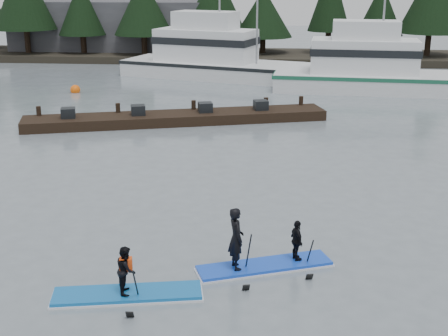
# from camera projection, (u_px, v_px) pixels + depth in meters

# --- Properties ---
(ground) EXTENTS (160.00, 160.00, 0.00)m
(ground) POSITION_uv_depth(u_px,v_px,m) (203.00, 278.00, 16.06)
(ground) COLOR slate
(ground) RESTS_ON ground
(far_shore) EXTENTS (70.00, 8.00, 0.60)m
(far_shore) POSITION_uv_depth(u_px,v_px,m) (260.00, 57.00, 55.87)
(far_shore) COLOR #2D281E
(far_shore) RESTS_ON ground
(treeline) EXTENTS (60.00, 4.00, 8.00)m
(treeline) POSITION_uv_depth(u_px,v_px,m) (260.00, 60.00, 55.96)
(treeline) COLOR black
(treeline) RESTS_ON ground
(waterfront_building) EXTENTS (18.00, 6.00, 5.00)m
(waterfront_building) POSITION_uv_depth(u_px,v_px,m) (112.00, 28.00, 58.31)
(waterfront_building) COLOR #4C4C51
(waterfront_building) RESTS_ON ground
(fishing_boat_large) EXTENTS (16.74, 9.17, 9.28)m
(fishing_boat_large) POSITION_uv_depth(u_px,v_px,m) (223.00, 68.00, 46.33)
(fishing_boat_large) COLOR white
(fishing_boat_large) RESTS_ON ground
(fishing_boat_medium) EXTENTS (15.48, 5.60, 8.93)m
(fishing_boat_medium) POSITION_uv_depth(u_px,v_px,m) (384.00, 81.00, 41.13)
(fishing_boat_medium) COLOR white
(fishing_boat_medium) RESTS_ON ground
(floating_dock) EXTENTS (15.62, 6.42, 0.52)m
(floating_dock) POSITION_uv_depth(u_px,v_px,m) (177.00, 118.00, 32.51)
(floating_dock) COLOR black
(floating_dock) RESTS_ON ground
(buoy_c) EXTENTS (0.62, 0.62, 0.62)m
(buoy_c) POSITION_uv_depth(u_px,v_px,m) (436.00, 96.00, 39.50)
(buoy_c) COLOR #FF610C
(buoy_c) RESTS_ON ground
(buoy_a) EXTENTS (0.64, 0.64, 0.64)m
(buoy_a) POSITION_uv_depth(u_px,v_px,m) (75.00, 92.00, 40.84)
(buoy_a) COLOR #FF610C
(buoy_a) RESTS_ON ground
(paddleboard_solo) EXTENTS (3.68, 1.54, 1.79)m
(paddleboard_solo) POSITION_uv_depth(u_px,v_px,m) (127.00, 283.00, 15.04)
(paddleboard_solo) COLOR #1365B2
(paddleboard_solo) RESTS_ON ground
(paddleboard_duo) EXTENTS (3.66, 2.10, 2.30)m
(paddleboard_duo) POSITION_uv_depth(u_px,v_px,m) (260.00, 250.00, 16.40)
(paddleboard_duo) COLOR blue
(paddleboard_duo) RESTS_ON ground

